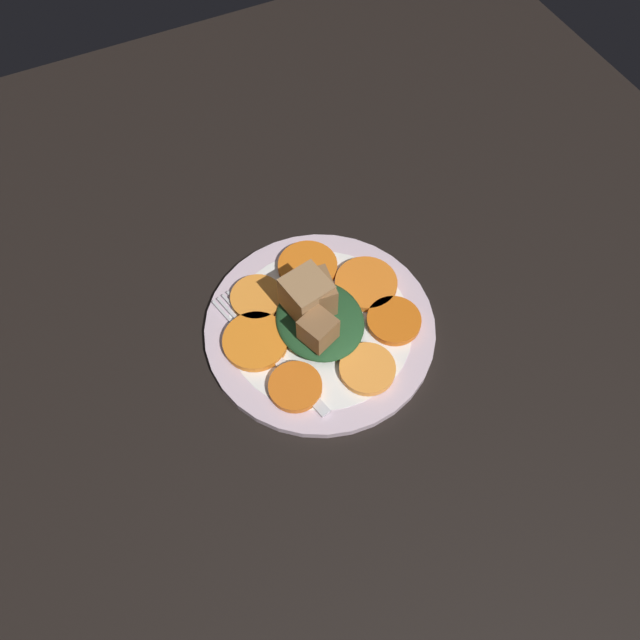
% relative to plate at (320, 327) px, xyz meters
% --- Properties ---
extents(table_slab, '(1.20, 1.20, 0.02)m').
position_rel_plate_xyz_m(table_slab, '(0.00, 0.00, -0.02)').
color(table_slab, black).
rests_on(table_slab, ground).
extents(plate, '(0.26, 0.26, 0.01)m').
position_rel_plate_xyz_m(plate, '(0.00, 0.00, 0.00)').
color(plate, silver).
rests_on(plate, table_slab).
extents(carrot_slice_0, '(0.06, 0.06, 0.01)m').
position_rel_plate_xyz_m(carrot_slice_0, '(0.03, 0.08, 0.01)').
color(carrot_slice_0, '#D45F13').
rests_on(carrot_slice_0, plate).
extents(carrot_slice_1, '(0.07, 0.07, 0.01)m').
position_rel_plate_xyz_m(carrot_slice_1, '(-0.02, 0.07, 0.01)').
color(carrot_slice_1, orange).
rests_on(carrot_slice_1, plate).
extents(carrot_slice_2, '(0.07, 0.07, 0.01)m').
position_rel_plate_xyz_m(carrot_slice_2, '(-0.08, 0.02, 0.01)').
color(carrot_slice_2, orange).
rests_on(carrot_slice_2, plate).
extents(carrot_slice_3, '(0.06, 0.06, 0.01)m').
position_rel_plate_xyz_m(carrot_slice_3, '(-0.06, -0.05, 0.01)').
color(carrot_slice_3, orange).
rests_on(carrot_slice_3, plate).
extents(carrot_slice_4, '(0.07, 0.07, 0.01)m').
position_rel_plate_xyz_m(carrot_slice_4, '(-0.01, -0.07, 0.01)').
color(carrot_slice_4, orange).
rests_on(carrot_slice_4, plate).
extents(carrot_slice_5, '(0.06, 0.06, 0.01)m').
position_rel_plate_xyz_m(carrot_slice_5, '(0.06, -0.06, 0.01)').
color(carrot_slice_5, orange).
rests_on(carrot_slice_5, plate).
extents(carrot_slice_6, '(0.06, 0.06, 0.01)m').
position_rel_plate_xyz_m(carrot_slice_6, '(0.07, 0.02, 0.01)').
color(carrot_slice_6, orange).
rests_on(carrot_slice_6, plate).
extents(center_pile, '(0.11, 0.10, 0.06)m').
position_rel_plate_xyz_m(center_pile, '(-0.00, -0.00, 0.03)').
color(center_pile, '#1E4723').
rests_on(center_pile, plate).
extents(fork, '(0.19, 0.06, 0.00)m').
position_rel_plate_xyz_m(fork, '(0.00, -0.07, 0.01)').
color(fork, silver).
rests_on(fork, plate).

